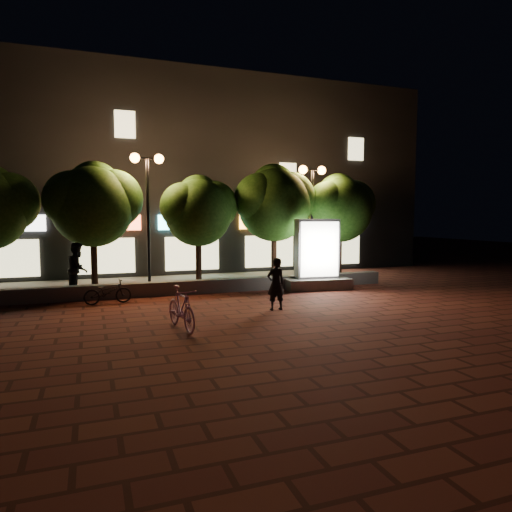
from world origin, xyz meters
name	(u,v)px	position (x,y,z in m)	size (l,w,h in m)	color
ground	(224,315)	(0.00, 0.00, 0.00)	(80.00, 80.00, 0.00)	#5F291E
retaining_wall	(194,287)	(0.00, 4.00, 0.25)	(16.00, 0.45, 0.50)	slate
sidewalk	(182,283)	(0.00, 6.50, 0.04)	(16.00, 5.00, 0.08)	slate
building_block	(158,178)	(-0.01, 12.99, 5.00)	(28.00, 8.12, 11.30)	black
tree_left	(94,201)	(-3.45, 5.46, 3.44)	(3.60, 3.00, 4.89)	#311B13
tree_mid	(199,208)	(0.55, 5.46, 3.22)	(3.24, 2.70, 4.50)	#311B13
tree_right	(275,200)	(3.86, 5.46, 3.57)	(3.72, 3.10, 5.07)	#311B13
tree_far_right	(340,206)	(7.05, 5.46, 3.37)	(3.48, 2.90, 4.76)	#311B13
street_lamp_left	(148,186)	(-1.50, 5.20, 4.03)	(1.26, 0.36, 5.18)	black
street_lamp_right	(312,193)	(5.50, 5.20, 3.89)	(1.26, 0.36, 4.98)	black
ad_kiosk	(317,261)	(4.83, 3.42, 1.12)	(2.70, 1.56, 2.78)	slate
scooter_pink	(181,308)	(-1.49, -1.31, 0.56)	(0.52, 1.85, 1.11)	#BE75A8
rider	(276,284)	(1.72, 0.14, 0.81)	(0.59, 0.39, 1.63)	black
scooter_parked	(108,292)	(-3.13, 2.95, 0.40)	(0.53, 1.53, 0.80)	black
pedestrian	(78,269)	(-4.06, 4.65, 1.02)	(0.92, 0.71, 1.89)	black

